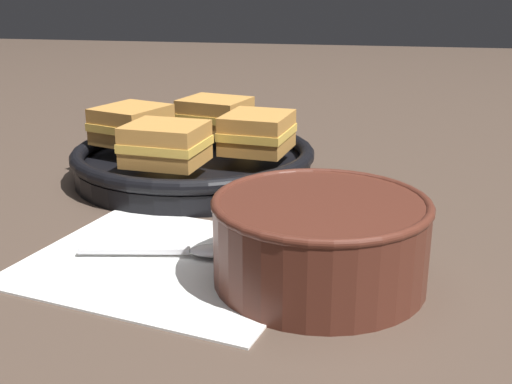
{
  "coord_description": "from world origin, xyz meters",
  "views": [
    {
      "loc": [
        0.13,
        -0.56,
        0.24
      ],
      "look_at": [
        0.01,
        0.03,
        0.04
      ],
      "focal_mm": 45.0,
      "sensor_mm": 36.0,
      "label": 1
    }
  ],
  "objects_px": {
    "soup_bowl": "(320,235)",
    "sandwich_near_right": "(215,115)",
    "spoon": "(193,250)",
    "sandwich_near_left": "(257,132)",
    "skillet": "(194,161)",
    "sandwich_far_left": "(132,124)",
    "sandwich_far_right": "(166,144)"
  },
  "relations": [
    {
      "from": "soup_bowl",
      "to": "sandwich_far_right",
      "type": "height_order",
      "value": "sandwich_far_right"
    },
    {
      "from": "sandwich_near_right",
      "to": "spoon",
      "type": "bearing_deg",
      "value": -78.78
    },
    {
      "from": "spoon",
      "to": "skillet",
      "type": "xyz_separation_m",
      "value": [
        -0.07,
        0.25,
        0.01
      ]
    },
    {
      "from": "skillet",
      "to": "sandwich_far_right",
      "type": "distance_m",
      "value": 0.1
    },
    {
      "from": "spoon",
      "to": "sandwich_near_right",
      "type": "bearing_deg",
      "value": 90.42
    },
    {
      "from": "sandwich_far_right",
      "to": "spoon",
      "type": "bearing_deg",
      "value": -63.75
    },
    {
      "from": "sandwich_far_left",
      "to": "sandwich_far_right",
      "type": "height_order",
      "value": "same"
    },
    {
      "from": "sandwich_far_right",
      "to": "sandwich_near_left",
      "type": "bearing_deg",
      "value": 40.41
    },
    {
      "from": "soup_bowl",
      "to": "sandwich_far_left",
      "type": "xyz_separation_m",
      "value": [
        -0.27,
        0.27,
        0.02
      ]
    },
    {
      "from": "skillet",
      "to": "sandwich_far_left",
      "type": "height_order",
      "value": "sandwich_far_left"
    },
    {
      "from": "sandwich_far_left",
      "to": "soup_bowl",
      "type": "bearing_deg",
      "value": -45.14
    },
    {
      "from": "sandwich_near_left",
      "to": "sandwich_far_left",
      "type": "bearing_deg",
      "value": 175.41
    },
    {
      "from": "spoon",
      "to": "sandwich_near_left",
      "type": "bearing_deg",
      "value": 76.19
    },
    {
      "from": "soup_bowl",
      "to": "spoon",
      "type": "bearing_deg",
      "value": 168.31
    },
    {
      "from": "skillet",
      "to": "sandwich_near_left",
      "type": "xyz_separation_m",
      "value": [
        0.08,
        -0.01,
        0.04
      ]
    },
    {
      "from": "spoon",
      "to": "soup_bowl",
      "type": "bearing_deg",
      "value": -22.5
    },
    {
      "from": "soup_bowl",
      "to": "sandwich_near_right",
      "type": "distance_m",
      "value": 0.4
    },
    {
      "from": "sandwich_near_left",
      "to": "sandwich_far_right",
      "type": "height_order",
      "value": "same"
    },
    {
      "from": "sandwich_near_right",
      "to": "sandwich_far_right",
      "type": "xyz_separation_m",
      "value": [
        -0.01,
        -0.17,
        0.0
      ]
    },
    {
      "from": "soup_bowl",
      "to": "sandwich_near_right",
      "type": "bearing_deg",
      "value": 117.37
    },
    {
      "from": "sandwich_near_right",
      "to": "sandwich_far_left",
      "type": "height_order",
      "value": "same"
    },
    {
      "from": "spoon",
      "to": "sandwich_far_left",
      "type": "height_order",
      "value": "sandwich_far_left"
    },
    {
      "from": "spoon",
      "to": "sandwich_near_right",
      "type": "relative_size",
      "value": 1.45
    },
    {
      "from": "sandwich_near_left",
      "to": "sandwich_near_right",
      "type": "distance_m",
      "value": 0.12
    },
    {
      "from": "sandwich_far_left",
      "to": "sandwich_far_right",
      "type": "relative_size",
      "value": 1.14
    },
    {
      "from": "spoon",
      "to": "skillet",
      "type": "distance_m",
      "value": 0.26
    },
    {
      "from": "sandwich_near_right",
      "to": "sandwich_far_left",
      "type": "xyz_separation_m",
      "value": [
        -0.09,
        -0.08,
        0.0
      ]
    },
    {
      "from": "sandwich_near_left",
      "to": "sandwich_far_right",
      "type": "xyz_separation_m",
      "value": [
        -0.09,
        -0.08,
        0.0
      ]
    },
    {
      "from": "skillet",
      "to": "sandwich_near_right",
      "type": "height_order",
      "value": "sandwich_near_right"
    },
    {
      "from": "sandwich_near_left",
      "to": "sandwich_far_left",
      "type": "relative_size",
      "value": 0.89
    },
    {
      "from": "spoon",
      "to": "skillet",
      "type": "height_order",
      "value": "skillet"
    },
    {
      "from": "soup_bowl",
      "to": "sandwich_far_left",
      "type": "relative_size",
      "value": 1.67
    }
  ]
}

